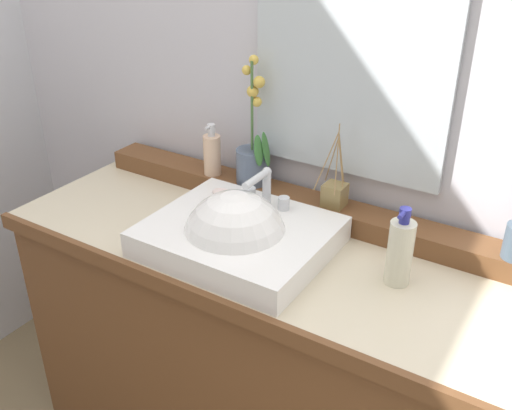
{
  "coord_description": "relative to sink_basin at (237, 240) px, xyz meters",
  "views": [
    {
      "loc": [
        0.7,
        -1.15,
        1.66
      ],
      "look_at": [
        -0.02,
        -0.02,
        0.95
      ],
      "focal_mm": 40.8,
      "sensor_mm": 36.0,
      "label": 1
    }
  ],
  "objects": [
    {
      "name": "vanity_cabinet",
      "position": [
        0.05,
        0.07,
        -0.44
      ],
      "size": [
        1.49,
        0.56,
        0.83
      ],
      "color": "brown",
      "rests_on": "ground"
    },
    {
      "name": "potted_plant",
      "position": [
        -0.12,
        0.27,
        0.12
      ],
      "size": [
        0.12,
        0.1,
        0.39
      ],
      "color": "slate",
      "rests_on": "back_ledge"
    },
    {
      "name": "sink_basin",
      "position": [
        0.0,
        0.0,
        0.0
      ],
      "size": [
        0.47,
        0.4,
        0.29
      ],
      "color": "white",
      "rests_on": "vanity_cabinet"
    },
    {
      "name": "back_ledge",
      "position": [
        0.05,
        0.27,
        -0.0
      ],
      "size": [
        1.41,
        0.11,
        0.06
      ],
      "primitive_type": "cube",
      "color": "brown",
      "rests_on": "vanity_cabinet"
    },
    {
      "name": "wall_back",
      "position": [
        0.05,
        0.45,
        0.53
      ],
      "size": [
        3.28,
        0.2,
        2.78
      ],
      "primitive_type": "cube",
      "color": "silver",
      "rests_on": "ground"
    },
    {
      "name": "soap_bar",
      "position": [
        -0.13,
        0.12,
        0.05
      ],
      "size": [
        0.07,
        0.04,
        0.02
      ],
      "primitive_type": "ellipsoid",
      "color": "silver",
      "rests_on": "sink_basin"
    },
    {
      "name": "mirror",
      "position": [
        0.14,
        0.34,
        0.39
      ],
      "size": [
        0.56,
        0.02,
        0.57
      ],
      "primitive_type": "cube",
      "color": "silver"
    },
    {
      "name": "reed_diffuser",
      "position": [
        0.15,
        0.27,
        0.06
      ],
      "size": [
        0.08,
        0.08,
        0.25
      ],
      "color": "olive",
      "rests_on": "back_ledge"
    },
    {
      "name": "soap_dispenser",
      "position": [
        -0.26,
        0.26,
        0.1
      ],
      "size": [
        0.05,
        0.06,
        0.17
      ],
      "color": "beige",
      "rests_on": "back_ledge"
    },
    {
      "name": "lotion_bottle",
      "position": [
        0.41,
        0.09,
        0.05
      ],
      "size": [
        0.06,
        0.07,
        0.2
      ],
      "color": "beige",
      "rests_on": "vanity_cabinet"
    }
  ]
}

